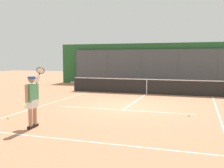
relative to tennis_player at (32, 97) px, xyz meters
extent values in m
plane|color=#B27551|center=(-1.99, -4.70, -1.00)|extent=(60.00, 60.00, 0.00)
cube|color=white|center=(-1.99, 0.83, -1.00)|extent=(7.96, 0.05, 0.01)
cube|color=white|center=(-1.99, -3.82, -1.00)|extent=(6.21, 0.05, 0.01)
cube|color=white|center=(-5.97, -4.33, -1.00)|extent=(0.05, 10.33, 0.01)
cube|color=white|center=(1.99, -4.33, -1.00)|extent=(0.05, 10.33, 0.01)
cube|color=white|center=(-1.99, -6.66, -1.00)|extent=(0.05, 5.68, 0.01)
cylinder|color=#474C51|center=(-6.54, -14.97, 0.52)|extent=(0.07, 0.07, 3.04)
cylinder|color=#474C51|center=(-3.51, -14.97, 0.52)|extent=(0.07, 0.07, 3.04)
cylinder|color=#474C51|center=(-0.48, -14.97, 0.52)|extent=(0.07, 0.07, 3.04)
cylinder|color=#474C51|center=(2.56, -14.97, 0.52)|extent=(0.07, 0.07, 3.04)
cylinder|color=#474C51|center=(5.59, -14.97, 0.52)|extent=(0.07, 0.07, 3.04)
cylinder|color=#474C51|center=(-1.99, -14.97, 2.00)|extent=(15.15, 0.05, 0.05)
cube|color=#474C51|center=(-1.99, -14.97, 0.52)|extent=(15.15, 0.02, 3.04)
cube|color=#235B2D|center=(-1.99, -15.62, 0.77)|extent=(18.15, 0.90, 3.56)
cube|color=silver|center=(-1.99, -14.79, -0.93)|extent=(16.15, 0.18, 0.15)
cylinder|color=#2D2D2D|center=(3.11, -9.50, -0.47)|extent=(0.09, 0.09, 1.07)
cube|color=black|center=(-1.99, -9.50, -0.55)|extent=(10.13, 0.02, 0.91)
cube|color=white|center=(-1.99, -9.50, -0.07)|extent=(10.13, 0.04, 0.05)
cube|color=white|center=(-1.99, -9.50, -0.55)|extent=(0.05, 0.04, 0.91)
cube|color=black|center=(-0.01, 0.15, -0.96)|extent=(0.12, 0.27, 0.09)
cylinder|color=#A87A5B|center=(-0.01, 0.15, -0.52)|extent=(0.13, 0.13, 0.79)
cube|color=black|center=(0.00, -0.11, -0.96)|extent=(0.12, 0.27, 0.09)
cylinder|color=#A87A5B|center=(0.00, -0.11, -0.52)|extent=(0.13, 0.13, 0.79)
cube|color=white|center=(-0.01, 0.02, -0.21)|extent=(0.24, 0.42, 0.26)
cube|color=#4C9E6B|center=(-0.01, 0.02, 0.16)|extent=(0.23, 0.50, 0.57)
cylinder|color=#A87A5B|center=(-0.02, 0.32, 0.18)|extent=(0.08, 0.08, 0.52)
cylinder|color=#A87A5B|center=(0.07, -0.43, 0.56)|extent=(0.21, 0.39, 0.29)
sphere|color=#A87A5B|center=(-0.01, 0.02, 0.59)|extent=(0.22, 0.22, 0.22)
cylinder|color=#284C93|center=(-0.01, 0.02, 0.65)|extent=(0.26, 0.26, 0.08)
cube|color=#284C93|center=(0.00, -0.10, 0.62)|extent=(0.19, 0.21, 0.02)
cylinder|color=black|center=(0.15, -0.66, 0.72)|extent=(0.09, 0.17, 0.13)
torus|color=black|center=(0.21, -0.84, 0.84)|extent=(0.34, 0.27, 0.26)
cylinder|color=silver|center=(0.21, -0.84, 0.84)|extent=(0.28, 0.22, 0.21)
sphere|color=#C1D138|center=(0.28, -1.01, 0.96)|extent=(0.07, 0.07, 0.07)
sphere|color=#D6E042|center=(-4.83, -3.36, -0.97)|extent=(0.07, 0.07, 0.07)
sphere|color=#C1D138|center=(2.54, -3.06, -0.97)|extent=(0.07, 0.07, 0.07)
sphere|color=#D6E042|center=(1.66, -0.81, -0.97)|extent=(0.07, 0.07, 0.07)
camera|label=1|loc=(-5.17, 7.43, 1.28)|focal=42.94mm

